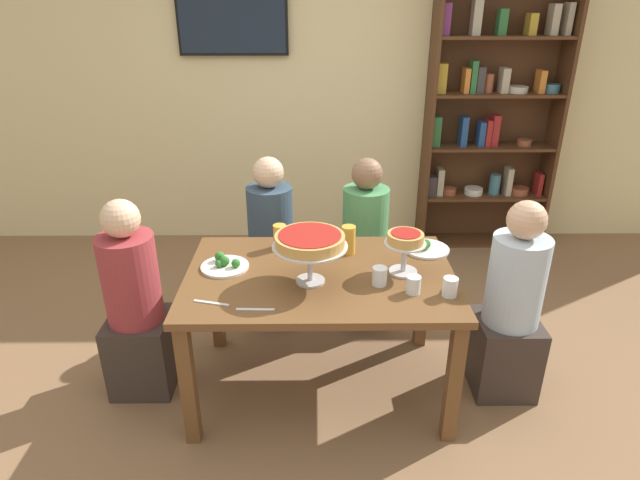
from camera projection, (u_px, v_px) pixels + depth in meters
ground_plane at (320, 385)px, 3.14m from camera, size 12.00×12.00×0.00m
rear_partition at (318, 82)px, 4.54m from camera, size 8.00×0.12×2.80m
dining_table at (320, 289)px, 2.86m from camera, size 1.42×0.94×0.74m
bookshelf at (490, 118)px, 4.50m from camera, size 1.10×0.30×2.21m
television at (232, 20)px, 4.25m from camera, size 0.88×0.05×0.54m
diner_far_right at (364, 253)px, 3.61m from camera, size 0.34×0.34×1.15m
diner_head_west at (136, 312)px, 2.94m from camera, size 0.34×0.34×1.15m
diner_far_left at (272, 251)px, 3.63m from camera, size 0.34×0.34×1.15m
diner_head_east at (510, 314)px, 2.92m from camera, size 0.34×0.34×1.15m
deep_dish_pizza_stand at (310, 243)px, 2.65m from camera, size 0.38×0.38×0.26m
personal_pizza_stand at (405, 243)px, 2.76m from camera, size 0.22×0.22×0.23m
salad_plate_near_diner at (426, 248)px, 3.07m from camera, size 0.26×0.26×0.07m
salad_plate_far_diner at (225, 264)px, 2.88m from camera, size 0.26×0.26×0.07m
beer_glass_amber_tall at (280, 237)px, 3.08m from camera, size 0.08×0.08×0.14m
beer_glass_amber_short at (348, 240)px, 3.02m from camera, size 0.08×0.08×0.16m
water_glass_clear_near at (380, 276)px, 2.70m from camera, size 0.08×0.08×0.10m
water_glass_clear_far at (450, 287)px, 2.60m from camera, size 0.07×0.07×0.10m
water_glass_clear_spare at (413, 285)px, 2.63m from camera, size 0.07×0.07×0.09m
cutlery_fork_near at (255, 309)px, 2.50m from camera, size 0.18×0.02×0.00m
cutlery_knife_near at (211, 303)px, 2.55m from camera, size 0.18×0.06×0.00m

